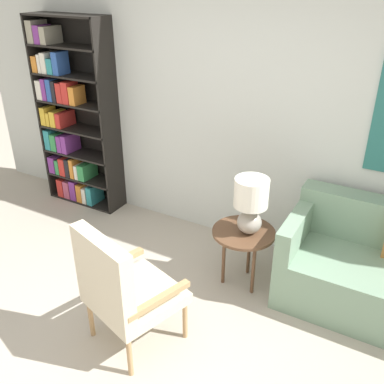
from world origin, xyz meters
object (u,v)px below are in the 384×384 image
(armchair, at_px, (120,286))
(bookshelf, at_px, (71,122))
(side_table, at_px, (243,237))
(table_lamp, at_px, (251,202))

(armchair, bearing_deg, bookshelf, 139.83)
(armchair, xyz_separation_m, side_table, (0.44, 1.05, -0.06))
(side_table, distance_m, table_lamp, 0.34)
(side_table, height_order, table_lamp, table_lamp)
(bookshelf, relative_size, armchair, 2.13)
(bookshelf, distance_m, armchair, 2.44)
(armchair, height_order, side_table, armchair)
(table_lamp, bearing_deg, armchair, -114.70)
(armchair, distance_m, table_lamp, 1.19)
(bookshelf, height_order, armchair, bookshelf)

